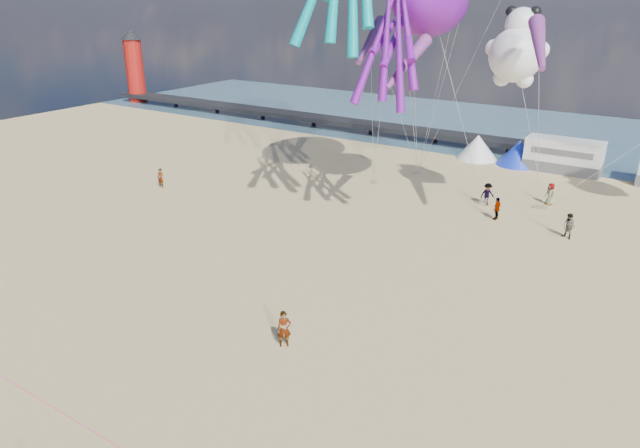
{
  "coord_description": "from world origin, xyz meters",
  "views": [
    {
      "loc": [
        14.72,
        -14.51,
        15.17
      ],
      "look_at": [
        1.47,
        6.0,
        5.3
      ],
      "focal_mm": 32.0,
      "sensor_mm": 36.0,
      "label": 1
    }
  ],
  "objects_px": {
    "sandbag_c": "(544,208)",
    "tent_white": "(477,147)",
    "sandbag_b": "(483,203)",
    "standing_person": "(284,329)",
    "beachgoer_1": "(569,226)",
    "motorhome_0": "(563,156)",
    "beachgoer_2": "(487,194)",
    "sandbag_d": "(538,207)",
    "kite_octopus_purple": "(431,0)",
    "tent_blue": "(519,153)",
    "sandbag_e": "(418,173)",
    "beachgoer_0": "(550,194)",
    "sandbag_a": "(374,182)",
    "kite_panda": "(516,55)",
    "windsock_mid": "(539,44)",
    "windsock_right": "(407,63)",
    "windsock_left": "(370,41)",
    "lighthouse": "(135,71)",
    "beachgoer_3": "(497,209)",
    "beachgoer_5": "(161,178)"
  },
  "relations": [
    {
      "from": "beachgoer_2",
      "to": "beachgoer_3",
      "type": "distance_m",
      "value": 3.01
    },
    {
      "from": "tent_white",
      "to": "sandbag_d",
      "type": "xyz_separation_m",
      "value": [
        8.59,
        -11.31,
        -1.09
      ]
    },
    {
      "from": "sandbag_b",
      "to": "windsock_left",
      "type": "xyz_separation_m",
      "value": [
        -9.77,
        -0.94,
        11.68
      ]
    },
    {
      "from": "standing_person",
      "to": "beachgoer_0",
      "type": "xyz_separation_m",
      "value": [
        5.95,
        26.64,
        -0.03
      ]
    },
    {
      "from": "sandbag_a",
      "to": "sandbag_b",
      "type": "relative_size",
      "value": 1.0
    },
    {
      "from": "sandbag_d",
      "to": "kite_octopus_purple",
      "type": "distance_m",
      "value": 17.33
    },
    {
      "from": "sandbag_c",
      "to": "beachgoer_1",
      "type": "bearing_deg",
      "value": -62.42
    },
    {
      "from": "windsock_right",
      "to": "motorhome_0",
      "type": "bearing_deg",
      "value": 75.2
    },
    {
      "from": "beachgoer_2",
      "to": "sandbag_c",
      "type": "distance_m",
      "value": 4.32
    },
    {
      "from": "lighthouse",
      "to": "tent_white",
      "type": "bearing_deg",
      "value": -4.24
    },
    {
      "from": "tent_white",
      "to": "sandbag_d",
      "type": "relative_size",
      "value": 8.0
    },
    {
      "from": "tent_blue",
      "to": "windsock_left",
      "type": "height_order",
      "value": "windsock_left"
    },
    {
      "from": "standing_person",
      "to": "sandbag_a",
      "type": "xyz_separation_m",
      "value": [
        -7.98,
        23.98,
        -0.78
      ]
    },
    {
      "from": "sandbag_e",
      "to": "kite_octopus_purple",
      "type": "distance_m",
      "value": 17.1
    },
    {
      "from": "beachgoer_1",
      "to": "beachgoer_5",
      "type": "xyz_separation_m",
      "value": [
        -31.05,
        -7.1,
        -0.06
      ]
    },
    {
      "from": "sandbag_a",
      "to": "standing_person",
      "type": "bearing_deg",
      "value": -71.59
    },
    {
      "from": "kite_panda",
      "to": "windsock_mid",
      "type": "height_order",
      "value": "windsock_mid"
    },
    {
      "from": "sandbag_c",
      "to": "tent_white",
      "type": "bearing_deg",
      "value": 128.91
    },
    {
      "from": "beachgoer_2",
      "to": "sandbag_e",
      "type": "xyz_separation_m",
      "value": [
        -7.76,
        4.61,
        -0.78
      ]
    },
    {
      "from": "tent_blue",
      "to": "sandbag_d",
      "type": "relative_size",
      "value": 8.0
    },
    {
      "from": "sandbag_a",
      "to": "windsock_mid",
      "type": "distance_m",
      "value": 19.34
    },
    {
      "from": "motorhome_0",
      "to": "beachgoer_0",
      "type": "height_order",
      "value": "motorhome_0"
    },
    {
      "from": "sandbag_b",
      "to": "standing_person",
      "type": "bearing_deg",
      "value": -93.91
    },
    {
      "from": "standing_person",
      "to": "beachgoer_1",
      "type": "bearing_deg",
      "value": 27.81
    },
    {
      "from": "beachgoer_2",
      "to": "standing_person",
      "type": "bearing_deg",
      "value": -140.56
    },
    {
      "from": "tent_blue",
      "to": "sandbag_a",
      "type": "height_order",
      "value": "tent_blue"
    },
    {
      "from": "beachgoer_0",
      "to": "sandbag_a",
      "type": "distance_m",
      "value": 14.2
    },
    {
      "from": "tent_blue",
      "to": "kite_panda",
      "type": "bearing_deg",
      "value": -80.96
    },
    {
      "from": "standing_person",
      "to": "beachgoer_2",
      "type": "relative_size",
      "value": 1.01
    },
    {
      "from": "beachgoer_3",
      "to": "tent_blue",
      "type": "bearing_deg",
      "value": -161.69
    },
    {
      "from": "motorhome_0",
      "to": "beachgoer_2",
      "type": "relative_size",
      "value": 3.72
    },
    {
      "from": "sandbag_b",
      "to": "tent_white",
      "type": "bearing_deg",
      "value": 110.54
    },
    {
      "from": "sandbag_c",
      "to": "kite_panda",
      "type": "xyz_separation_m",
      "value": [
        -2.82,
        -2.67,
        11.25
      ]
    },
    {
      "from": "beachgoer_1",
      "to": "kite_octopus_purple",
      "type": "xyz_separation_m",
      "value": [
        -10.89,
        0.05,
        13.92
      ]
    },
    {
      "from": "sandbag_c",
      "to": "sandbag_e",
      "type": "bearing_deg",
      "value": 165.21
    },
    {
      "from": "tent_white",
      "to": "standing_person",
      "type": "bearing_deg",
      "value": -85.07
    },
    {
      "from": "sandbag_d",
      "to": "sandbag_a",
      "type": "bearing_deg",
      "value": -174.66
    },
    {
      "from": "standing_person",
      "to": "beachgoer_2",
      "type": "height_order",
      "value": "standing_person"
    },
    {
      "from": "standing_person",
      "to": "kite_octopus_purple",
      "type": "xyz_separation_m",
      "value": [
        -2.41,
        20.41,
        13.9
      ]
    },
    {
      "from": "sandbag_a",
      "to": "windsock_mid",
      "type": "bearing_deg",
      "value": -24.36
    },
    {
      "from": "windsock_right",
      "to": "sandbag_e",
      "type": "bearing_deg",
      "value": 111.41
    },
    {
      "from": "tent_blue",
      "to": "sandbag_e",
      "type": "height_order",
      "value": "tent_blue"
    },
    {
      "from": "lighthouse",
      "to": "sandbag_a",
      "type": "height_order",
      "value": "lighthouse"
    },
    {
      "from": "lighthouse",
      "to": "beachgoer_3",
      "type": "distance_m",
      "value": 63.69
    },
    {
      "from": "sandbag_a",
      "to": "sandbag_c",
      "type": "xyz_separation_m",
      "value": [
        13.85,
        1.38,
        0.0
      ]
    },
    {
      "from": "motorhome_0",
      "to": "windsock_right",
      "type": "bearing_deg",
      "value": -108.5
    },
    {
      "from": "kite_octopus_purple",
      "to": "windsock_mid",
      "type": "relative_size",
      "value": 2.13
    },
    {
      "from": "sandbag_d",
      "to": "sandbag_c",
      "type": "bearing_deg",
      "value": 16.47
    },
    {
      "from": "sandbag_b",
      "to": "sandbag_d",
      "type": "relative_size",
      "value": 1.0
    },
    {
      "from": "windsock_mid",
      "to": "lighthouse",
      "type": "bearing_deg",
      "value": 139.65
    }
  ]
}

